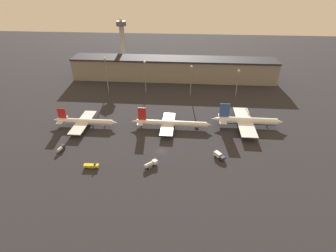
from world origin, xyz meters
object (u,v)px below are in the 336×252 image
at_px(airplane_2, 247,121).
at_px(service_vehicle_3, 92,166).
at_px(service_vehicle_0, 151,164).
at_px(service_vehicle_1, 219,155).
at_px(airplane_0, 85,122).
at_px(service_vehicle_2, 61,148).
at_px(control_tower, 122,40).
at_px(airplane_1, 170,123).

distance_m(airplane_2, service_vehicle_3, 93.57).
height_order(service_vehicle_0, service_vehicle_1, service_vehicle_1).
xyz_separation_m(service_vehicle_0, service_vehicle_1, (33.78, 9.54, -0.03)).
xyz_separation_m(airplane_0, service_vehicle_3, (16.71, -38.30, -1.86)).
relative_size(service_vehicle_0, service_vehicle_3, 0.89).
distance_m(service_vehicle_0, service_vehicle_1, 35.10).
relative_size(airplane_0, service_vehicle_3, 5.51).
relative_size(service_vehicle_1, service_vehicle_2, 1.21).
relative_size(service_vehicle_2, service_vehicle_3, 0.72).
bearing_deg(service_vehicle_1, service_vehicle_3, -117.39).
bearing_deg(airplane_2, service_vehicle_1, -119.99).
xyz_separation_m(service_vehicle_2, control_tower, (3.48, 139.32, 25.04)).
bearing_deg(service_vehicle_2, service_vehicle_0, -87.85).
distance_m(airplane_1, service_vehicle_3, 53.80).
height_order(airplane_2, control_tower, control_tower).
relative_size(airplane_0, airplane_2, 0.94).
xyz_separation_m(airplane_1, service_vehicle_0, (-7.04, -37.38, -1.41)).
bearing_deg(service_vehicle_0, airplane_1, 35.79).
xyz_separation_m(service_vehicle_1, service_vehicle_2, (-82.90, -0.21, -0.04)).
bearing_deg(airplane_2, service_vehicle_3, -150.32).
relative_size(service_vehicle_0, service_vehicle_1, 1.02).
distance_m(airplane_0, service_vehicle_3, 41.83).
bearing_deg(service_vehicle_1, service_vehicle_0, -113.06).
relative_size(airplane_1, service_vehicle_0, 7.44).
xyz_separation_m(service_vehicle_2, service_vehicle_3, (20.70, -12.38, -0.25)).
height_order(service_vehicle_2, control_tower, control_tower).
bearing_deg(service_vehicle_0, service_vehicle_1, -27.76).
distance_m(airplane_2, service_vehicle_1, 38.43).
height_order(airplane_2, service_vehicle_3, airplane_2).
bearing_deg(airplane_2, airplane_1, -173.07).
relative_size(airplane_1, service_vehicle_2, 9.20).
height_order(airplane_0, service_vehicle_3, airplane_0).
distance_m(service_vehicle_2, service_vehicle_3, 24.12).
bearing_deg(control_tower, service_vehicle_3, -83.52).
xyz_separation_m(airplane_2, service_vehicle_2, (-102.34, -33.28, -2.25)).
distance_m(airplane_1, service_vehicle_1, 38.62).
height_order(airplane_0, airplane_1, airplane_1).
bearing_deg(service_vehicle_1, airplane_0, -146.88).
distance_m(airplane_2, control_tower, 146.75).
distance_m(airplane_1, control_tower, 125.35).
bearing_deg(airplane_1, service_vehicle_3, -130.80).
xyz_separation_m(airplane_2, service_vehicle_3, (-81.64, -45.66, -2.50)).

